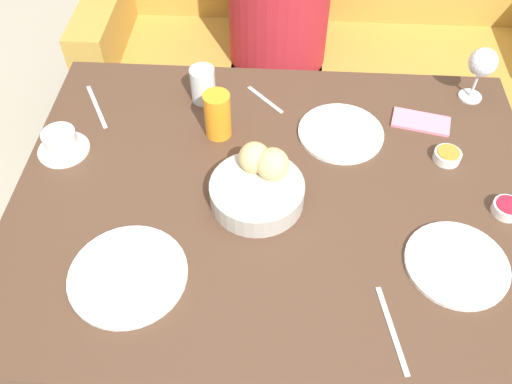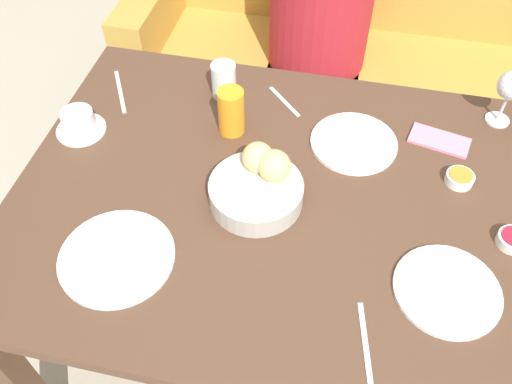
# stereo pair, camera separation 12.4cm
# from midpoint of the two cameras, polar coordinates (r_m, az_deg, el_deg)

# --- Properties ---
(ground_plane) EXTENTS (10.00, 10.00, 0.00)m
(ground_plane) POSITION_cam_midpoint_polar(r_m,az_deg,el_deg) (1.88, -0.43, -14.39)
(ground_plane) COLOR #A89E89
(dining_table) EXTENTS (1.25, 0.96, 0.71)m
(dining_table) POSITION_cam_midpoint_polar(r_m,az_deg,el_deg) (1.35, -0.58, -2.86)
(dining_table) COLOR #4C3323
(dining_table) RESTS_ON ground_plane
(couch) EXTENTS (1.87, 0.70, 0.85)m
(couch) POSITION_cam_midpoint_polar(r_m,az_deg,el_deg) (2.40, 5.24, 14.16)
(couch) COLOR #B28938
(couch) RESTS_ON ground_plane
(seated_person) EXTENTS (0.37, 0.48, 1.24)m
(seated_person) POSITION_cam_midpoint_polar(r_m,az_deg,el_deg) (2.14, 0.56, 16.71)
(seated_person) COLOR #23232D
(seated_person) RESTS_ON ground_plane
(bread_basket) EXTENTS (0.22, 0.22, 0.12)m
(bread_basket) POSITION_cam_midpoint_polar(r_m,az_deg,el_deg) (1.24, -2.67, 0.61)
(bread_basket) COLOR #B2ADA3
(bread_basket) RESTS_ON dining_table
(plate_near_left) EXTENTS (0.25, 0.25, 0.01)m
(plate_near_left) POSITION_cam_midpoint_polar(r_m,az_deg,el_deg) (1.19, -16.40, -8.57)
(plate_near_left) COLOR white
(plate_near_left) RESTS_ON dining_table
(plate_near_right) EXTENTS (0.22, 0.22, 0.01)m
(plate_near_right) POSITION_cam_midpoint_polar(r_m,az_deg,el_deg) (1.21, 17.55, -7.44)
(plate_near_right) COLOR white
(plate_near_right) RESTS_ON dining_table
(plate_far_center) EXTENTS (0.22, 0.22, 0.01)m
(plate_far_center) POSITION_cam_midpoint_polar(r_m,az_deg,el_deg) (1.42, 6.36, 6.07)
(plate_far_center) COLOR white
(plate_far_center) RESTS_ON dining_table
(juice_glass) EXTENTS (0.07, 0.07, 0.13)m
(juice_glass) POSITION_cam_midpoint_polar(r_m,az_deg,el_deg) (1.39, -6.75, 7.93)
(juice_glass) COLOR orange
(juice_glass) RESTS_ON dining_table
(water_tumbler) EXTENTS (0.07, 0.07, 0.10)m
(water_tumbler) POSITION_cam_midpoint_polar(r_m,az_deg,el_deg) (1.50, -8.09, 10.99)
(water_tumbler) COLOR silver
(water_tumbler) RESTS_ON dining_table
(wine_glass) EXTENTS (0.08, 0.08, 0.16)m
(wine_glass) POSITION_cam_midpoint_polar(r_m,az_deg,el_deg) (1.55, 20.54, 12.41)
(wine_glass) COLOR silver
(wine_glass) RESTS_ON dining_table
(coffee_cup) EXTENTS (0.13, 0.13, 0.06)m
(coffee_cup) POSITION_cam_midpoint_polar(r_m,az_deg,el_deg) (1.46, -22.23, 4.69)
(coffee_cup) COLOR white
(coffee_cup) RESTS_ON dining_table
(jam_bowl_berry) EXTENTS (0.07, 0.07, 0.03)m
(jam_bowl_berry) POSITION_cam_midpoint_polar(r_m,az_deg,el_deg) (1.33, 22.48, -1.74)
(jam_bowl_berry) COLOR white
(jam_bowl_berry) RESTS_ON dining_table
(jam_bowl_honey) EXTENTS (0.07, 0.07, 0.03)m
(jam_bowl_honey) POSITION_cam_midpoint_polar(r_m,az_deg,el_deg) (1.40, 17.06, 3.54)
(jam_bowl_honey) COLOR white
(jam_bowl_honey) RESTS_ON dining_table
(fork_silver) EXTENTS (0.05, 0.19, 0.00)m
(fork_silver) POSITION_cam_midpoint_polar(r_m,az_deg,el_deg) (1.11, 10.83, -14.26)
(fork_silver) COLOR #B7B7BC
(fork_silver) RESTS_ON dining_table
(knife_silver) EXTENTS (0.10, 0.17, 0.00)m
(knife_silver) POSITION_cam_midpoint_polar(r_m,az_deg,el_deg) (1.58, -18.73, 8.42)
(knife_silver) COLOR #B7B7BC
(knife_silver) RESTS_ON dining_table
(spoon_coffee) EXTENTS (0.11, 0.11, 0.00)m
(spoon_coffee) POSITION_cam_midpoint_polar(r_m,az_deg,el_deg) (1.52, -1.49, 9.58)
(spoon_coffee) COLOR #B7B7BC
(spoon_coffee) RESTS_ON dining_table
(cell_phone) EXTENTS (0.16, 0.11, 0.01)m
(cell_phone) POSITION_cam_midpoint_polar(r_m,az_deg,el_deg) (1.49, 14.63, 7.04)
(cell_phone) COLOR pink
(cell_phone) RESTS_ON dining_table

